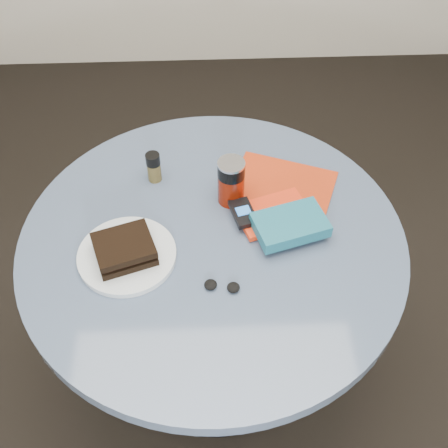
{
  "coord_description": "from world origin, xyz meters",
  "views": [
    {
      "loc": [
        -0.01,
        -0.93,
        1.86
      ],
      "look_at": [
        0.03,
        0.0,
        0.8
      ],
      "focal_mm": 45.0,
      "sensor_mm": 36.0,
      "label": 1
    }
  ],
  "objects_px": {
    "plate": "(127,255)",
    "table": "(213,274)",
    "pepper_grinder": "(154,167)",
    "red_book": "(273,214)",
    "mp3_player": "(243,213)",
    "headphones": "(222,286)",
    "sandwich": "(124,249)",
    "soda_can": "(231,182)",
    "novel": "(290,225)",
    "magazine": "(282,186)"
  },
  "relations": [
    {
      "from": "pepper_grinder",
      "to": "magazine",
      "type": "xyz_separation_m",
      "value": [
        0.36,
        -0.04,
        -0.04
      ]
    },
    {
      "from": "red_book",
      "to": "headphones",
      "type": "relative_size",
      "value": 2.06
    },
    {
      "from": "sandwich",
      "to": "red_book",
      "type": "relative_size",
      "value": 0.91
    },
    {
      "from": "soda_can",
      "to": "novel",
      "type": "relative_size",
      "value": 0.75
    },
    {
      "from": "plate",
      "to": "mp3_player",
      "type": "height_order",
      "value": "mp3_player"
    },
    {
      "from": "table",
      "to": "magazine",
      "type": "xyz_separation_m",
      "value": [
        0.2,
        0.18,
        0.17
      ]
    },
    {
      "from": "novel",
      "to": "mp3_player",
      "type": "relative_size",
      "value": 1.71
    },
    {
      "from": "soda_can",
      "to": "mp3_player",
      "type": "distance_m",
      "value": 0.09
    },
    {
      "from": "plate",
      "to": "headphones",
      "type": "distance_m",
      "value": 0.26
    },
    {
      "from": "sandwich",
      "to": "novel",
      "type": "bearing_deg",
      "value": 8.76
    },
    {
      "from": "red_book",
      "to": "table",
      "type": "bearing_deg",
      "value": -177.54
    },
    {
      "from": "novel",
      "to": "headphones",
      "type": "height_order",
      "value": "novel"
    },
    {
      "from": "soda_can",
      "to": "headphones",
      "type": "xyz_separation_m",
      "value": [
        -0.04,
        -0.29,
        -0.06
      ]
    },
    {
      "from": "soda_can",
      "to": "novel",
      "type": "xyz_separation_m",
      "value": [
        0.14,
        -0.13,
        -0.03
      ]
    },
    {
      "from": "soda_can",
      "to": "mp3_player",
      "type": "height_order",
      "value": "soda_can"
    },
    {
      "from": "sandwich",
      "to": "headphones",
      "type": "xyz_separation_m",
      "value": [
        0.24,
        -0.1,
        -0.03
      ]
    },
    {
      "from": "table",
      "to": "pepper_grinder",
      "type": "height_order",
      "value": "pepper_grinder"
    },
    {
      "from": "sandwich",
      "to": "novel",
      "type": "xyz_separation_m",
      "value": [
        0.42,
        0.06,
        -0.0
      ]
    },
    {
      "from": "table",
      "to": "mp3_player",
      "type": "xyz_separation_m",
      "value": [
        0.08,
        0.06,
        0.19
      ]
    },
    {
      "from": "novel",
      "to": "table",
      "type": "bearing_deg",
      "value": 163.49
    },
    {
      "from": "red_book",
      "to": "novel",
      "type": "bearing_deg",
      "value": -79.37
    },
    {
      "from": "mp3_player",
      "to": "headphones",
      "type": "height_order",
      "value": "mp3_player"
    },
    {
      "from": "magazine",
      "to": "novel",
      "type": "distance_m",
      "value": 0.18
    },
    {
      "from": "sandwich",
      "to": "headphones",
      "type": "height_order",
      "value": "sandwich"
    },
    {
      "from": "plate",
      "to": "red_book",
      "type": "bearing_deg",
      "value": 17.68
    },
    {
      "from": "plate",
      "to": "pepper_grinder",
      "type": "height_order",
      "value": "pepper_grinder"
    },
    {
      "from": "plate",
      "to": "table",
      "type": "bearing_deg",
      "value": 14.89
    },
    {
      "from": "table",
      "to": "red_book",
      "type": "relative_size",
      "value": 5.35
    },
    {
      "from": "plate",
      "to": "headphones",
      "type": "bearing_deg",
      "value": -23.86
    },
    {
      "from": "pepper_grinder",
      "to": "plate",
      "type": "bearing_deg",
      "value": -101.96
    },
    {
      "from": "soda_can",
      "to": "red_book",
      "type": "relative_size",
      "value": 0.73
    },
    {
      "from": "plate",
      "to": "pepper_grinder",
      "type": "xyz_separation_m",
      "value": [
        0.06,
        0.28,
        0.04
      ]
    },
    {
      "from": "pepper_grinder",
      "to": "headphones",
      "type": "relative_size",
      "value": 1.01
    },
    {
      "from": "red_book",
      "to": "headphones",
      "type": "xyz_separation_m",
      "value": [
        -0.14,
        -0.22,
        -0.0
      ]
    },
    {
      "from": "plate",
      "to": "magazine",
      "type": "height_order",
      "value": "plate"
    },
    {
      "from": "table",
      "to": "novel",
      "type": "height_order",
      "value": "novel"
    },
    {
      "from": "table",
      "to": "plate",
      "type": "distance_m",
      "value": 0.28
    },
    {
      "from": "pepper_grinder",
      "to": "novel",
      "type": "relative_size",
      "value": 0.5
    },
    {
      "from": "pepper_grinder",
      "to": "red_book",
      "type": "height_order",
      "value": "pepper_grinder"
    },
    {
      "from": "table",
      "to": "headphones",
      "type": "xyz_separation_m",
      "value": [
        0.02,
        -0.16,
        0.17
      ]
    },
    {
      "from": "soda_can",
      "to": "table",
      "type": "bearing_deg",
      "value": -112.36
    },
    {
      "from": "novel",
      "to": "red_book",
      "type": "bearing_deg",
      "value": 102.63
    },
    {
      "from": "plate",
      "to": "sandwich",
      "type": "distance_m",
      "value": 0.03
    },
    {
      "from": "pepper_grinder",
      "to": "novel",
      "type": "bearing_deg",
      "value": -31.84
    },
    {
      "from": "pepper_grinder",
      "to": "headphones",
      "type": "height_order",
      "value": "pepper_grinder"
    },
    {
      "from": "sandwich",
      "to": "soda_can",
      "type": "distance_m",
      "value": 0.33
    },
    {
      "from": "plate",
      "to": "headphones",
      "type": "relative_size",
      "value": 2.72
    },
    {
      "from": "novel",
      "to": "headphones",
      "type": "bearing_deg",
      "value": -154.94
    },
    {
      "from": "table",
      "to": "red_book",
      "type": "bearing_deg",
      "value": 21.24
    },
    {
      "from": "headphones",
      "to": "pepper_grinder",
      "type": "bearing_deg",
      "value": 114.57
    }
  ]
}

